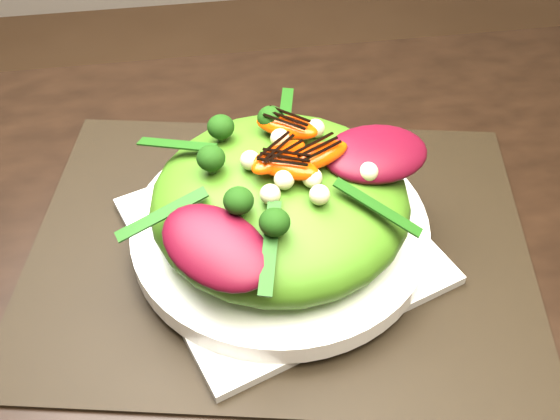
{
  "coord_description": "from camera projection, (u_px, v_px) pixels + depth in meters",
  "views": [
    {
      "loc": [
        0.11,
        -0.29,
        1.22
      ],
      "look_at": [
        0.17,
        0.11,
        0.8
      ],
      "focal_mm": 42.0,
      "sensor_mm": 36.0,
      "label": 1
    }
  ],
  "objects": [
    {
      "name": "orange_segment",
      "position": [
        272.0,
        150.0,
        0.56
      ],
      "size": [
        0.06,
        0.03,
        0.02
      ],
      "primitive_type": "ellipsoid",
      "rotation": [
        0.0,
        0.0,
        -0.04
      ],
      "color": "#EF3503",
      "rests_on": "lettuce_mound"
    },
    {
      "name": "dining_table",
      "position": [
        100.0,
        384.0,
        0.54
      ],
      "size": [
        1.6,
        0.9,
        0.75
      ],
      "primitive_type": "cube",
      "color": "black",
      "rests_on": "floor"
    },
    {
      "name": "broccoli_floret",
      "position": [
        205.0,
        151.0,
        0.55
      ],
      "size": [
        0.04,
        0.04,
        0.03
      ],
      "primitive_type": "sphere",
      "rotation": [
        0.0,
        0.0,
        0.32
      ],
      "color": "black",
      "rests_on": "lettuce_mound"
    },
    {
      "name": "plate_base",
      "position": [
        280.0,
        239.0,
        0.62
      ],
      "size": [
        0.31,
        0.31,
        0.01
      ],
      "primitive_type": "cube",
      "rotation": [
        0.0,
        0.0,
        0.35
      ],
      "color": "silver",
      "rests_on": "placemat"
    },
    {
      "name": "macadamia_nut",
      "position": [
        339.0,
        183.0,
        0.53
      ],
      "size": [
        0.02,
        0.02,
        0.02
      ],
      "primitive_type": "sphere",
      "rotation": [
        0.0,
        0.0,
        -0.34
      ],
      "color": "#CBBE8F",
      "rests_on": "lettuce_mound"
    },
    {
      "name": "radicchio_leaf",
      "position": [
        376.0,
        154.0,
        0.57
      ],
      "size": [
        0.11,
        0.08,
        0.02
      ],
      "primitive_type": "ellipsoid",
      "rotation": [
        0.0,
        0.0,
        0.23
      ],
      "color": "#430713",
      "rests_on": "lettuce_mound"
    },
    {
      "name": "balsamic_drizzle",
      "position": [
        272.0,
        142.0,
        0.55
      ],
      "size": [
        0.04,
        0.0,
        0.0
      ],
      "primitive_type": "cube",
      "rotation": [
        0.0,
        0.0,
        -0.04
      ],
      "color": "black",
      "rests_on": "orange_segment"
    },
    {
      "name": "salad_bowl",
      "position": [
        280.0,
        229.0,
        0.6
      ],
      "size": [
        0.34,
        0.34,
        0.02
      ],
      "primitive_type": "cylinder",
      "rotation": [
        0.0,
        0.0,
        0.29
      ],
      "color": "white",
      "rests_on": "plate_base"
    },
    {
      "name": "lettuce_mound",
      "position": [
        280.0,
        200.0,
        0.58
      ],
      "size": [
        0.3,
        0.3,
        0.08
      ],
      "primitive_type": "ellipsoid",
      "rotation": [
        0.0,
        0.0,
        -0.37
      ],
      "color": "#416F14",
      "rests_on": "salad_bowl"
    },
    {
      "name": "placemat",
      "position": [
        280.0,
        244.0,
        0.62
      ],
      "size": [
        0.53,
        0.44,
        0.0
      ],
      "primitive_type": "cube",
      "rotation": [
        0.0,
        0.0,
        -0.2
      ],
      "color": "black",
      "rests_on": "dining_table"
    }
  ]
}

